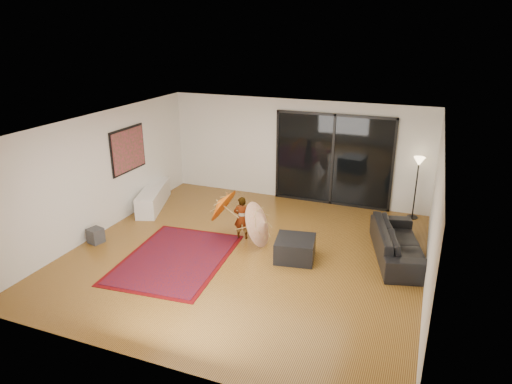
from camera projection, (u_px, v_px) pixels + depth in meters
The scene contains 17 objects.
floor at pixel (246, 254), 9.47m from camera, with size 7.00×7.00×0.00m, color olive.
ceiling at pixel (245, 125), 8.54m from camera, with size 7.00×7.00×0.00m, color white.
wall_back at pixel (296, 150), 12.07m from camera, with size 7.00×7.00×0.00m, color silver.
wall_front at pixel (143, 279), 5.94m from camera, with size 7.00×7.00×0.00m, color silver.
wall_left at pixel (101, 173), 10.20m from camera, with size 7.00×7.00×0.00m, color silver.
wall_right at pixel (434, 218), 7.81m from camera, with size 7.00×7.00×0.00m, color silver.
sliding_door at pixel (333, 160), 11.75m from camera, with size 3.06×0.07×2.40m.
painting at pixel (128, 150), 10.96m from camera, with size 0.04×1.28×1.08m.
media_console at pixel (154, 197), 11.86m from camera, with size 0.47×1.88×0.52m, color white.
speaker at pixel (96, 236), 9.91m from camera, with size 0.29×0.29×0.33m, color #424244.
persian_rug at pixel (176, 258), 9.25m from camera, with size 2.22×2.94×0.02m.
sofa at pixel (399, 243), 9.21m from camera, with size 2.25×0.88×0.66m, color black.
ottoman at pixel (295, 249), 9.20m from camera, with size 0.77×0.77×0.44m, color black.
floor_lamp at pixel (418, 170), 10.84m from camera, with size 0.27×0.27×1.55m.
child at pixel (242, 218), 10.01m from camera, with size 0.36×0.23×0.98m, color #999999.
parasol_orange at pixel (218, 205), 10.07m from camera, with size 0.60×0.84×0.88m.
parasol_white at pixel (265, 224), 9.67m from camera, with size 0.55×1.00×0.99m.
Camera 1 is at (3.27, -7.80, 4.45)m, focal length 32.00 mm.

